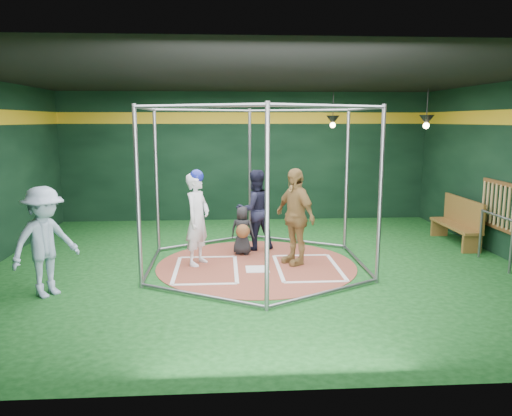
{
  "coord_description": "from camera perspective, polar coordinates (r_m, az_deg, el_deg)",
  "views": [
    {
      "loc": [
        -0.61,
        -9.19,
        2.74
      ],
      "look_at": [
        0.0,
        0.1,
        1.1
      ],
      "focal_mm": 35.0,
      "sensor_mm": 36.0,
      "label": 1
    }
  ],
  "objects": [
    {
      "name": "batter_figure",
      "position": [
        9.51,
        -6.71,
        -1.12
      ],
      "size": [
        0.66,
        0.76,
        1.83
      ],
      "color": "silver",
      "rests_on": "clay_disc"
    },
    {
      "name": "catcher_figure",
      "position": [
        10.22,
        -1.57,
        -2.59
      ],
      "size": [
        0.55,
        0.61,
        1.0
      ],
      "color": "black",
      "rests_on": "clay_disc"
    },
    {
      "name": "steel_railing",
      "position": [
        10.52,
        25.73,
        -2.41
      ],
      "size": [
        0.05,
        1.15,
        0.99
      ],
      "color": "slate",
      "rests_on": "ground"
    },
    {
      "name": "bystander_blue",
      "position": [
        8.46,
        -22.98,
        -3.59
      ],
      "size": [
        1.21,
        1.28,
        1.74
      ],
      "primitive_type": "imported",
      "rotation": [
        0.0,
        0.0,
        0.88
      ],
      "color": "#98AFC9",
      "rests_on": "ground"
    },
    {
      "name": "dugout_bench",
      "position": [
        12.02,
        22.17,
        -1.35
      ],
      "size": [
        0.42,
        1.78,
        1.04
      ],
      "color": "brown",
      "rests_on": "ground"
    },
    {
      "name": "visitor_leopard",
      "position": [
        9.54,
        4.46,
        -0.95
      ],
      "size": [
        0.93,
        1.16,
        1.85
      ],
      "primitive_type": "imported",
      "rotation": [
        0.0,
        0.0,
        -1.05
      ],
      "color": "tan",
      "rests_on": "clay_disc"
    },
    {
      "name": "pendant_lamp_far",
      "position": [
        12.1,
        18.9,
        9.47
      ],
      "size": [
        0.34,
        0.34,
        0.9
      ],
      "color": "black",
      "rests_on": "room_shell"
    },
    {
      "name": "batter_box_left",
      "position": [
        9.35,
        -5.72,
        -6.99
      ],
      "size": [
        1.17,
        1.77,
        0.01
      ],
      "color": "white",
      "rests_on": "clay_disc"
    },
    {
      "name": "batter_box_right",
      "position": [
        9.47,
        5.92,
        -6.77
      ],
      "size": [
        1.17,
        1.77,
        0.01
      ],
      "color": "white",
      "rests_on": "clay_disc"
    },
    {
      "name": "bat_rack",
      "position": [
        11.2,
        25.92,
        0.3
      ],
      "size": [
        0.07,
        1.25,
        0.98
      ],
      "color": "brown",
      "rests_on": "room_shell"
    },
    {
      "name": "batting_cage",
      "position": [
        9.29,
        0.04,
        2.32
      ],
      "size": [
        4.05,
        4.67,
        3.0
      ],
      "color": "gray",
      "rests_on": "ground"
    },
    {
      "name": "umpire",
      "position": [
        10.6,
        -0.12,
        -0.2
      ],
      "size": [
        0.99,
        0.88,
        1.71
      ],
      "primitive_type": "imported",
      "rotation": [
        0.0,
        0.0,
        3.47
      ],
      "color": "black",
      "rests_on": "clay_disc"
    },
    {
      "name": "room_shell",
      "position": [
        9.27,
        0.04,
        3.89
      ],
      "size": [
        10.1,
        9.1,
        3.53
      ],
      "color": "#0D3B12",
      "rests_on": "ground"
    },
    {
      "name": "pendant_lamp_near",
      "position": [
        13.09,
        8.77,
        9.88
      ],
      "size": [
        0.34,
        0.34,
        0.9
      ],
      "color": "black",
      "rests_on": "room_shell"
    },
    {
      "name": "clay_disc",
      "position": [
        9.61,
        0.04,
        -6.54
      ],
      "size": [
        3.8,
        3.8,
        0.01
      ],
      "primitive_type": "cylinder",
      "color": "brown",
      "rests_on": "ground"
    },
    {
      "name": "home_plate",
      "position": [
        9.32,
        0.16,
        -7.0
      ],
      "size": [
        0.43,
        0.43,
        0.01
      ],
      "primitive_type": "cube",
      "color": "white",
      "rests_on": "clay_disc"
    }
  ]
}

